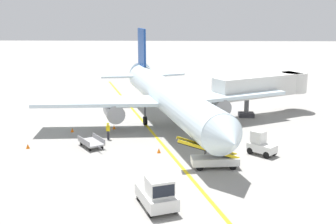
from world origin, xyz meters
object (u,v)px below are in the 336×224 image
(safety_cone_nose_left, at_px, (159,150))
(safety_cone_wingtip_right, at_px, (231,126))
(belt_loader_forward_hold, at_px, (209,130))
(belt_loader_aft_hold, at_px, (213,158))
(ground_crew_marshaller, at_px, (108,130))
(pushback_tug, at_px, (157,193))
(jet_bridge, at_px, (268,85))
(safety_cone_wingtip_left, at_px, (28,146))
(airliner, at_px, (168,96))
(safety_cone_tail_area, at_px, (72,130))
(safety_cone_nose_right, at_px, (114,127))
(baggage_tug_near_wing, at_px, (261,144))
(baggage_cart_loaded, at_px, (91,142))

(safety_cone_nose_left, relative_size, safety_cone_wingtip_right, 1.00)
(belt_loader_forward_hold, relative_size, belt_loader_aft_hold, 0.97)
(ground_crew_marshaller, bearing_deg, pushback_tug, -69.16)
(jet_bridge, height_order, safety_cone_wingtip_left, jet_bridge)
(jet_bridge, xyz_separation_m, safety_cone_wingtip_right, (-5.07, -6.63, -3.32))
(belt_loader_forward_hold, xyz_separation_m, belt_loader_aft_hold, (-0.10, -8.38, 0.00))
(belt_loader_aft_hold, distance_m, safety_cone_wingtip_right, 12.69)
(airliner, distance_m, safety_cone_nose_left, 9.46)
(safety_cone_tail_area, bearing_deg, safety_cone_nose_right, 17.34)
(baggage_tug_near_wing, distance_m, safety_cone_nose_right, 16.32)
(safety_cone_tail_area, bearing_deg, safety_cone_nose_left, -34.53)
(baggage_tug_near_wing, height_order, safety_cone_nose_left, baggage_tug_near_wing)
(airliner, relative_size, ground_crew_marshaller, 20.35)
(safety_cone_wingtip_right, bearing_deg, safety_cone_wingtip_left, -157.76)
(safety_cone_nose_left, xyz_separation_m, safety_cone_wingtip_right, (7.37, 8.83, 0.00))
(safety_cone_wingtip_left, bearing_deg, ground_crew_marshaller, 24.56)
(ground_crew_marshaller, bearing_deg, jet_bridge, 32.94)
(pushback_tug, relative_size, safety_cone_wingtip_right, 9.20)
(ground_crew_marshaller, relative_size, safety_cone_wingtip_left, 3.86)
(belt_loader_aft_hold, height_order, safety_cone_wingtip_right, belt_loader_aft_hold)
(ground_crew_marshaller, relative_size, safety_cone_wingtip_right, 3.86)
(jet_bridge, relative_size, safety_cone_wingtip_right, 27.95)
(baggage_tug_near_wing, relative_size, safety_cone_tail_area, 6.02)
(belt_loader_forward_hold, xyz_separation_m, safety_cone_nose_right, (-9.96, 2.98, -0.56))
(belt_loader_forward_hold, bearing_deg, safety_cone_wingtip_left, -166.69)
(jet_bridge, xyz_separation_m, baggage_cart_loaded, (-18.81, -13.99, -3.07))
(baggage_cart_loaded, height_order, safety_cone_nose_left, baggage_cart_loaded)
(belt_loader_forward_hold, relative_size, safety_cone_nose_left, 11.27)
(jet_bridge, bearing_deg, baggage_tug_near_wing, -102.45)
(jet_bridge, xyz_separation_m, baggage_tug_near_wing, (-3.44, -15.56, -2.62))
(baggage_cart_loaded, relative_size, safety_cone_tail_area, 8.06)
(safety_cone_nose_left, xyz_separation_m, safety_cone_nose_right, (-5.25, 7.81, 0.00))
(belt_loader_forward_hold, relative_size, safety_cone_wingtip_right, 11.27)
(safety_cone_wingtip_left, bearing_deg, belt_loader_forward_hold, 13.31)
(safety_cone_wingtip_right, height_order, safety_cone_tail_area, same)
(airliner, height_order, jet_bridge, airliner)
(pushback_tug, bearing_deg, baggage_cart_loaded, 118.78)
(belt_loader_forward_hold, xyz_separation_m, safety_cone_wingtip_left, (-16.87, -3.99, -0.56))
(safety_cone_nose_left, bearing_deg, safety_cone_nose_right, 123.91)
(pushback_tug, bearing_deg, baggage_tug_near_wing, 52.15)
(airliner, bearing_deg, baggage_cart_loaded, -132.71)
(airliner, relative_size, jet_bridge, 2.81)
(airliner, distance_m, baggage_tug_near_wing, 12.64)
(jet_bridge, xyz_separation_m, ground_crew_marshaller, (-17.67, -11.45, -2.63))
(airliner, distance_m, pushback_tug, 20.08)
(safety_cone_wingtip_right, bearing_deg, baggage_cart_loaded, -151.82)
(pushback_tug, distance_m, belt_loader_forward_hold, 16.43)
(belt_loader_forward_hold, bearing_deg, jet_bridge, 53.97)
(belt_loader_forward_hold, distance_m, belt_loader_aft_hold, 8.38)
(baggage_tug_near_wing, xyz_separation_m, safety_cone_nose_right, (-14.26, 7.92, -0.71))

